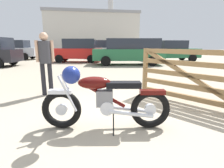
% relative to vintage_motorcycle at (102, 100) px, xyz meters
% --- Properties ---
extents(ground_plane, '(80.00, 80.00, 0.00)m').
position_rel_vintage_motorcycle_xyz_m(ground_plane, '(0.23, 0.40, -0.49)').
color(ground_plane, tan).
extents(vintage_motorcycle, '(2.07, 0.73, 1.07)m').
position_rel_vintage_motorcycle_xyz_m(vintage_motorcycle, '(0.00, 0.00, 0.00)').
color(vintage_motorcycle, black).
rests_on(vintage_motorcycle, ground_plane).
extents(timber_gate, '(1.53, 2.17, 1.60)m').
position_rel_vintage_motorcycle_xyz_m(timber_gate, '(2.24, 0.68, 0.21)').
color(timber_gate, olive).
rests_on(timber_gate, ground_plane).
extents(bystander, '(0.46, 0.30, 1.66)m').
position_rel_vintage_motorcycle_xyz_m(bystander, '(-1.24, 2.25, 0.53)').
color(bystander, black).
rests_on(bystander, ground_plane).
extents(blue_hatchback_right, '(4.13, 2.34, 1.78)m').
position_rel_vintage_motorcycle_xyz_m(blue_hatchback_right, '(-0.53, 11.70, 0.43)').
color(blue_hatchback_right, black).
rests_on(blue_hatchback_right, ground_plane).
extents(silver_sedan_mid, '(4.32, 2.16, 1.67)m').
position_rel_vintage_motorcycle_xyz_m(silver_sedan_mid, '(7.10, 11.03, 0.34)').
color(silver_sedan_mid, black).
rests_on(silver_sedan_mid, ground_plane).
extents(red_hatchback_near, '(4.02, 2.07, 1.78)m').
position_rel_vintage_motorcycle_xyz_m(red_hatchback_near, '(2.00, 15.66, 0.43)').
color(red_hatchback_near, black).
rests_on(red_hatchback_near, ground_plane).
extents(white_estate_far, '(4.92, 2.53, 1.74)m').
position_rel_vintage_motorcycle_xyz_m(white_estate_far, '(2.96, 9.13, 0.45)').
color(white_estate_far, black).
rests_on(white_estate_far, ground_plane).
extents(dark_sedan_left, '(4.87, 2.38, 1.74)m').
position_rel_vintage_motorcycle_xyz_m(dark_sedan_left, '(-6.70, 15.09, 0.45)').
color(dark_sedan_left, black).
rests_on(dark_sedan_left, ground_plane).
extents(industrial_building, '(17.22, 14.22, 15.74)m').
position_rel_vintage_motorcycle_xyz_m(industrial_building, '(2.04, 36.59, 3.23)').
color(industrial_building, beige).
rests_on(industrial_building, ground_plane).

